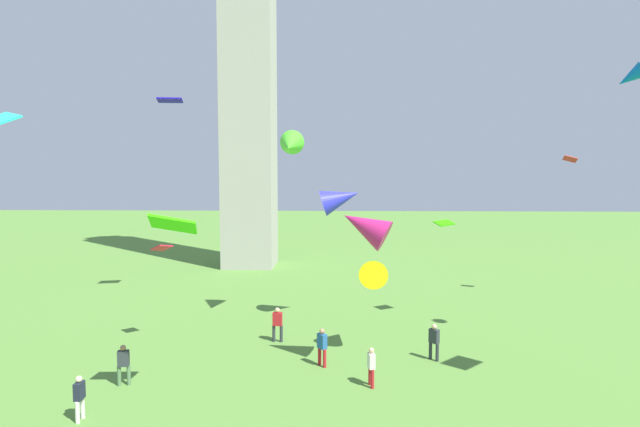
% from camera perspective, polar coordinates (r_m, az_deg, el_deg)
% --- Properties ---
extents(monument_obelisk, '(4.84, 4.84, 48.18)m').
position_cam_1_polar(monument_obelisk, '(49.92, -8.54, 22.22)').
color(monument_obelisk, '#A8A399').
rests_on(monument_obelisk, ground_plane).
extents(person_0, '(0.33, 0.51, 1.66)m').
position_cam_1_polar(person_0, '(21.03, 6.10, -17.37)').
color(person_0, red).
rests_on(person_0, ground_plane).
extents(person_1, '(0.57, 0.32, 1.84)m').
position_cam_1_polar(person_1, '(26.15, -5.06, -12.74)').
color(person_1, '#2D3338').
rests_on(person_1, ground_plane).
extents(person_2, '(0.53, 0.35, 1.73)m').
position_cam_1_polar(person_2, '(22.56, -22.26, -16.03)').
color(person_2, '#51754C').
rests_on(person_2, ground_plane).
extents(person_3, '(0.49, 0.52, 1.76)m').
position_cam_1_polar(person_3, '(22.93, 0.25, -15.31)').
color(person_3, red).
rests_on(person_3, ground_plane).
extents(person_4, '(0.26, 0.51, 1.65)m').
position_cam_1_polar(person_4, '(20.24, -26.62, -18.71)').
color(person_4, silver).
rests_on(person_4, ground_plane).
extents(person_5, '(0.51, 0.51, 1.75)m').
position_cam_1_polar(person_5, '(24.24, 13.36, -14.35)').
color(person_5, '#2D3338').
rests_on(person_5, ground_plane).
extents(kite_flying_0, '(1.57, 2.50, 2.15)m').
position_cam_1_polar(kite_flying_0, '(24.42, 6.32, -7.85)').
color(kite_flying_0, '#B6AC06').
extents(kite_flying_1, '(1.44, 2.28, 1.84)m').
position_cam_1_polar(kite_flying_1, '(27.47, -3.54, 8.09)').
color(kite_flying_1, '#4BD329').
extents(kite_flying_2, '(1.26, 1.19, 0.50)m').
position_cam_1_polar(kite_flying_2, '(25.93, -18.25, -3.90)').
color(kite_flying_2, red).
extents(kite_flying_3, '(2.54, 1.59, 2.10)m').
position_cam_1_polar(kite_flying_3, '(28.03, 2.45, 1.82)').
color(kite_flying_3, '#3032EB').
extents(kite_flying_4, '(1.32, 1.15, 0.36)m').
position_cam_1_polar(kite_flying_4, '(29.87, 14.49, -1.08)').
color(kite_flying_4, '#30CC06').
extents(kite_flying_5, '(0.90, 0.79, 0.55)m').
position_cam_1_polar(kite_flying_5, '(37.42, 27.52, 5.75)').
color(kite_flying_5, red).
extents(kite_flying_6, '(1.85, 1.27, 0.87)m').
position_cam_1_polar(kite_flying_6, '(18.02, -17.01, -1.24)').
color(kite_flying_6, '#32D806').
extents(kite_flying_7, '(1.81, 1.56, 0.76)m').
position_cam_1_polar(kite_flying_7, '(25.20, -33.48, 9.39)').
color(kite_flying_7, '#25F1DA').
extents(kite_flying_8, '(2.73, 2.01, 2.18)m').
position_cam_1_polar(kite_flying_8, '(20.93, 5.29, -1.46)').
color(kite_flying_8, '#BC1E67').
extents(kite_flying_9, '(1.84, 1.47, 0.23)m').
position_cam_1_polar(kite_flying_9, '(34.74, -17.36, 12.69)').
color(kite_flying_9, '#1B0DB4').
extents(kite_flying_11, '(1.58, 1.42, 1.27)m').
position_cam_1_polar(kite_flying_11, '(26.81, 32.94, 13.45)').
color(kite_flying_11, blue).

